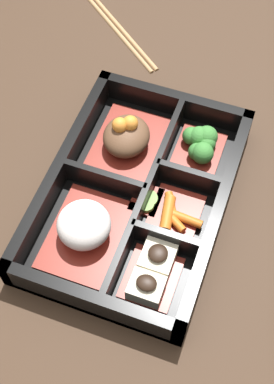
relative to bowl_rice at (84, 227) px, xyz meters
The scene contains 10 objects.
ground_plane 0.09m from the bowl_rice, 29.64° to the right, with size 3.00×3.00×0.00m, color #382619.
bento_base 0.09m from the bowl_rice, 29.64° to the right, with size 0.32×0.22×0.01m.
bento_rim 0.08m from the bowl_rice, 31.75° to the right, with size 0.32×0.22×0.05m.
bowl_rice is the anchor object (origin of this frame).
bowl_stew 0.14m from the bowl_rice, ahead, with size 0.12×0.09×0.05m.
bowl_tofu 0.10m from the bowl_rice, 104.88° to the right, with size 0.08×0.06×0.03m.
bowl_carrots 0.11m from the bowl_rice, 56.20° to the right, with size 0.07×0.07×0.02m.
bowl_greens 0.19m from the bowl_rice, 29.36° to the right, with size 0.08×0.06×0.04m.
bowl_pickles 0.09m from the bowl_rice, 38.79° to the right, with size 0.04×0.04×0.01m.
chopsticks 0.39m from the bowl_rice, 15.72° to the left, with size 0.16×0.19×0.01m.
Camera 1 is at (-0.33, -0.12, 0.60)m, focal length 50.00 mm.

